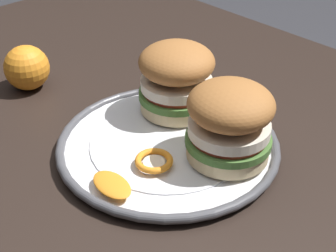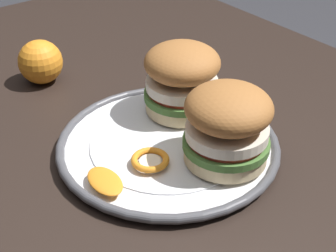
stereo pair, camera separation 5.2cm
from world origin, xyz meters
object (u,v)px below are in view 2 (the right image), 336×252
(sandwich_half_left, at_px, (182,78))
(whole_orange, at_px, (40,62))
(dining_table, at_px, (145,182))
(sandwich_half_right, at_px, (227,124))
(dinner_plate, at_px, (168,145))

(sandwich_half_left, bearing_deg, whole_orange, -154.53)
(dining_table, distance_m, sandwich_half_right, 0.23)
(whole_orange, bearing_deg, dinner_plate, 9.19)
(dining_table, height_order, dinner_plate, dinner_plate)
(dining_table, relative_size, sandwich_half_left, 9.05)
(dining_table, distance_m, dinner_plate, 0.13)
(sandwich_half_right, bearing_deg, sandwich_half_left, 166.03)
(dining_table, distance_m, whole_orange, 0.26)
(dining_table, height_order, whole_orange, whole_orange)
(sandwich_half_left, height_order, sandwich_half_right, same)
(dining_table, height_order, sandwich_half_right, sandwich_half_right)
(sandwich_half_left, distance_m, whole_orange, 0.26)
(sandwich_half_left, bearing_deg, dinner_plate, -51.74)
(dining_table, xyz_separation_m, dinner_plate, (0.07, -0.01, 0.11))
(sandwich_half_left, bearing_deg, dining_table, -109.44)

